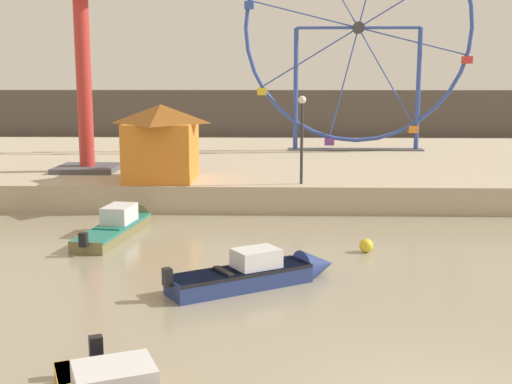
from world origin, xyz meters
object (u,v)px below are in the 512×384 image
motorboat_olive_wood (124,223)px  drop_tower_red_tower (82,42)px  motorboat_navy_blue (264,272)px  carnival_booth_orange_canopy (161,141)px  ferris_wheel_blue_frame (358,31)px  promenade_lamp_near (302,126)px  mooring_buoy_orange (366,245)px

motorboat_olive_wood → drop_tower_red_tower: drop_tower_red_tower is taller
motorboat_olive_wood → motorboat_navy_blue: size_ratio=1.33×
drop_tower_red_tower → motorboat_navy_blue: bearing=-57.8°
drop_tower_red_tower → carnival_booth_orange_canopy: (4.00, -2.62, -4.28)m
ferris_wheel_blue_frame → drop_tower_red_tower: size_ratio=1.13×
promenade_lamp_near → carnival_booth_orange_canopy: bearing=170.4°
motorboat_olive_wood → carnival_booth_orange_canopy: 5.58m
motorboat_olive_wood → carnival_booth_orange_canopy: carnival_booth_orange_canopy is taller
drop_tower_red_tower → mooring_buoy_orange: (11.75, -10.28, -6.86)m
carnival_booth_orange_canopy → mooring_buoy_orange: (7.76, -7.66, -2.58)m
mooring_buoy_orange → promenade_lamp_near: bearing=105.2°
motorboat_navy_blue → drop_tower_red_tower: (-8.58, 13.63, 6.75)m
motorboat_olive_wood → ferris_wheel_blue_frame: 21.68m
motorboat_olive_wood → motorboat_navy_blue: 7.94m
motorboat_olive_wood → ferris_wheel_blue_frame: ferris_wheel_blue_frame is taller
promenade_lamp_near → mooring_buoy_orange: (1.81, -6.66, -3.29)m
motorboat_navy_blue → carnival_booth_orange_canopy: size_ratio=1.26×
drop_tower_red_tower → promenade_lamp_near: bearing=-20.0°
motorboat_navy_blue → mooring_buoy_orange: size_ratio=10.72×
ferris_wheel_blue_frame → carnival_booth_orange_canopy: ferris_wheel_blue_frame is taller
ferris_wheel_blue_frame → mooring_buoy_orange: (-2.01, -20.05, -8.00)m
ferris_wheel_blue_frame → promenade_lamp_near: bearing=-105.9°
carnival_booth_orange_canopy → mooring_buoy_orange: bearing=-44.4°
motorboat_navy_blue → promenade_lamp_near: promenade_lamp_near is taller
motorboat_navy_blue → ferris_wheel_blue_frame: ferris_wheel_blue_frame is taller
promenade_lamp_near → mooring_buoy_orange: size_ratio=8.20×
carnival_booth_orange_canopy → motorboat_olive_wood: bearing=-96.2°
drop_tower_red_tower → carnival_booth_orange_canopy: 6.41m
motorboat_olive_wood → mooring_buoy_orange: size_ratio=14.21×
carnival_booth_orange_canopy → mooring_buoy_orange: carnival_booth_orange_canopy is taller
drop_tower_red_tower → promenade_lamp_near: (9.95, -3.63, -3.57)m
promenade_lamp_near → ferris_wheel_blue_frame: bearing=74.1°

